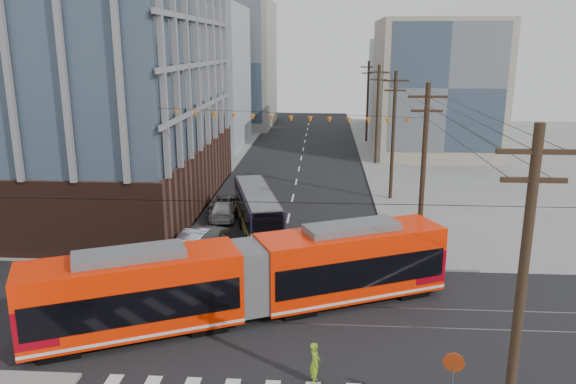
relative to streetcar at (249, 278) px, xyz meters
name	(u,v)px	position (x,y,z in m)	size (l,w,h in m)	color
ground	(259,356)	(0.88, -3.68, -2.01)	(160.00, 160.00, 0.00)	slate
office_building	(13,29)	(-21.12, 19.32, 12.29)	(30.00, 25.00, 28.60)	#381E16
bg_bldg_nw_near	(174,77)	(-16.12, 48.32, 6.99)	(18.00, 16.00, 18.00)	#8C99A5
bg_bldg_ne_near	(436,88)	(16.88, 44.32, 5.99)	(14.00, 14.00, 16.00)	gray
bg_bldg_nw_far	(224,64)	(-13.12, 68.32, 7.99)	(16.00, 18.00, 20.00)	gray
bg_bldg_ne_far	(424,85)	(18.88, 64.32, 4.99)	(16.00, 16.00, 14.00)	#8C99A5
utility_pole_near	(519,308)	(9.38, -9.68, 3.49)	(0.30, 0.30, 11.00)	black
utility_pole_far	(367,102)	(9.38, 52.32, 3.49)	(0.30, 0.30, 11.00)	black
streetcar	(249,278)	(0.00, 0.00, 0.00)	(20.82, 2.93, 4.01)	#FF2301
city_bus	(257,210)	(-1.21, 13.43, -0.51)	(2.29, 10.57, 3.00)	black
parked_car_silver	(203,238)	(-4.32, 9.21, -1.23)	(1.65, 4.73, 1.56)	#A6B0C1
parked_car_white	(223,210)	(-4.15, 15.91, -1.33)	(1.89, 4.66, 1.35)	white
parked_car_grey	(226,202)	(-4.40, 18.48, -1.38)	(2.08, 4.51, 1.25)	slate
pedestrian	(315,363)	(3.34, -5.49, -1.13)	(0.64, 0.42, 1.75)	#ACE22B
jersey_barrier	(407,241)	(9.18, 10.66, -1.63)	(0.85, 3.76, 0.75)	#54545F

